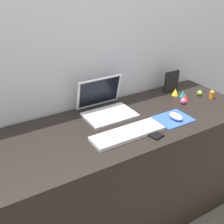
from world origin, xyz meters
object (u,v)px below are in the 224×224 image
Objects in this scene: keyboard at (128,133)px; toy_figurine_orange at (212,94)px; cell_phone at (151,133)px; toy_figurine_pink at (183,101)px; toy_figurine_yellow at (175,92)px; toy_figurine_teal at (183,94)px; mouse at (176,116)px; toy_figurine_red at (185,97)px; toy_figurine_lime at (200,93)px; laptop at (105,104)px; picture_frame at (172,81)px.

toy_figurine_orange reaches higher than keyboard.
toy_figurine_pink reaches higher than cell_phone.
keyboard is at bearing -155.48° from toy_figurine_yellow.
mouse is at bearing -140.39° from toy_figurine_teal.
toy_figurine_orange is (0.64, 0.15, 0.03)m from cell_phone.
keyboard is 4.27× the size of mouse.
toy_figurine_orange is at bearing 13.48° from mouse.
toy_figurine_red is 1.04× the size of toy_figurine_yellow.
mouse is 0.23m from toy_figurine_pink.
toy_figurine_yellow reaches higher than toy_figurine_lime.
mouse is 0.23m from cell_phone.
toy_figurine_red is at bearing 35.32° from mouse.
toy_figurine_yellow is at bearing -3.14° from laptop.
toy_figurine_red is 0.10m from toy_figurine_yellow.
keyboard is at bearing -150.88° from picture_frame.
picture_frame is 0.18m from toy_figurine_red.
picture_frame reaches higher than mouse.
laptop is 5.72× the size of toy_figurine_red.
toy_figurine_orange is 0.24m from toy_figurine_yellow.
toy_figurine_yellow is (-0.14, 0.09, 0.01)m from toy_figurine_lime.
mouse is 0.75× the size of cell_phone.
toy_figurine_orange is 1.23× the size of toy_figurine_teal.
toy_figurine_teal is at bearing -7.86° from laptop.
toy_figurine_lime is at bearing 113.52° from toy_figurine_orange.
toy_figurine_yellow is at bearing 24.52° from keyboard.
toy_figurine_red is at bearing 33.58° from toy_figurine_pink.
toy_figurine_teal is (-0.15, 0.12, -0.01)m from toy_figurine_orange.
laptop reaches higher than toy_figurine_lime.
toy_figurine_pink is at bearing -146.42° from toy_figurine_red.
toy_figurine_yellow is (-0.02, -0.07, -0.05)m from picture_frame.
laptop is 2.34× the size of cell_phone.
toy_figurine_orange is 1.18× the size of toy_figurine_yellow.
toy_figurine_pink is at bearing 35.74° from mouse.
toy_figurine_orange is (0.23, -0.04, 0.01)m from toy_figurine_pink.
toy_figurine_yellow reaches higher than keyboard.
keyboard is 10.96× the size of toy_figurine_lime.
mouse is at bearing -155.28° from toy_figurine_lime.
toy_figurine_lime is (0.69, -0.12, -0.03)m from laptop.
toy_figurine_yellow is (0.55, -0.03, -0.03)m from laptop.
laptop is 5.04× the size of toy_figurine_orange.
toy_figurine_pink is (0.50, -0.16, -0.03)m from laptop.
toy_figurine_red is 1.09× the size of toy_figurine_teal.
toy_figurine_red is at bearing -92.86° from toy_figurine_yellow.
keyboard is 0.64m from toy_figurine_teal.
mouse is at bearing 1.04° from cell_phone.
toy_figurine_red is (-0.03, -0.17, -0.05)m from picture_frame.
laptop is 0.75m from toy_figurine_orange.
mouse is at bearing -144.26° from toy_figurine_pink.
picture_frame is at bearing 52.26° from mouse.
keyboard is 0.13m from cell_phone.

